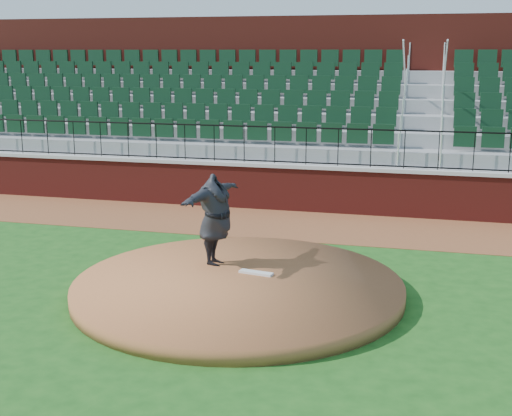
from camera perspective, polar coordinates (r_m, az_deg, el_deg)
The scene contains 10 objects.
ground at distance 12.46m, azimuth -1.72°, elevation -7.34°, with size 90.00×90.00×0.00m, color #184B15.
warning_track at distance 17.49m, azimuth 3.17°, elevation -1.36°, with size 34.00×3.20×0.01m, color brown.
field_wall at distance 18.89m, azimuth 4.14°, elevation 1.55°, with size 34.00×0.35×1.20m, color maroon.
wall_cap at distance 18.77m, azimuth 4.17°, elevation 3.49°, with size 34.00×0.45×0.10m, color #B7B7B7.
wall_railing at distance 18.69m, azimuth 4.20°, elevation 5.16°, with size 34.00×0.05×1.00m, color black, non-canonical shape.
seating_stands at distance 21.30m, azimuth 5.54°, elevation 7.44°, with size 34.00×5.10×4.60m, color gray, non-canonical shape.
concourse_wall at distance 24.03m, azimuth 6.61°, elevation 9.11°, with size 34.00×0.50×5.50m, color maroon.
pitchers_mound at distance 12.53m, azimuth -1.50°, elevation -6.62°, with size 5.99×5.99×0.25m, color brown.
pitching_rubber at distance 12.85m, azimuth 0.00°, elevation -5.42°, with size 0.65×0.16×0.04m, color silver.
pitcher at distance 13.21m, azimuth -3.43°, elevation -0.96°, with size 2.21×0.60×1.80m, color black.
Camera 1 is at (3.26, -11.23, 4.32)m, focal length 47.96 mm.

